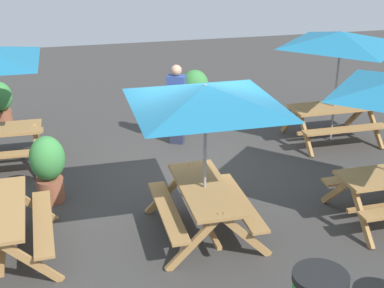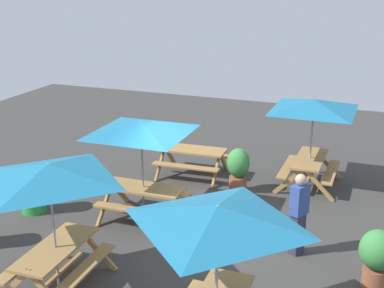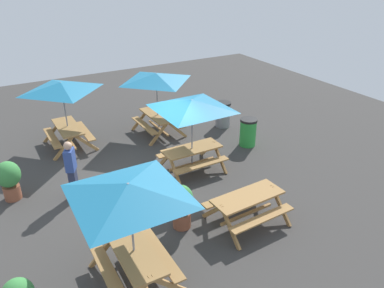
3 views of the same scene
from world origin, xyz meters
name	(u,v)px [view 1 (image 1 of 3)]	position (x,y,z in m)	size (l,w,h in m)	color
ground_plane	(192,190)	(0.00, 0.00, 0.00)	(24.00, 24.00, 0.00)	#3D3A38
picnic_table_0	(205,107)	(0.13, 1.34, 1.99)	(2.83, 2.83, 2.34)	#A87A44
picnic_table_1	(0,221)	(2.98, 1.27, 0.56)	(1.60, 1.86, 0.81)	#A87A44
picnic_table_4	(340,47)	(-3.39, -1.52, 1.99)	(2.03, 2.03, 2.34)	#A87A44
potted_plant_0	(0,103)	(3.41, -3.93, 0.58)	(0.56, 0.56, 1.05)	#935138
potted_plant_1	(195,90)	(-0.95, -3.64, 0.64)	(0.64, 0.64, 1.12)	#935138
potted_plant_2	(48,166)	(2.35, -0.20, 0.63)	(0.57, 0.57, 1.15)	#935138
person_standing	(177,103)	(-0.20, -2.14, 0.89)	(0.42, 0.36, 1.67)	#2D334C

